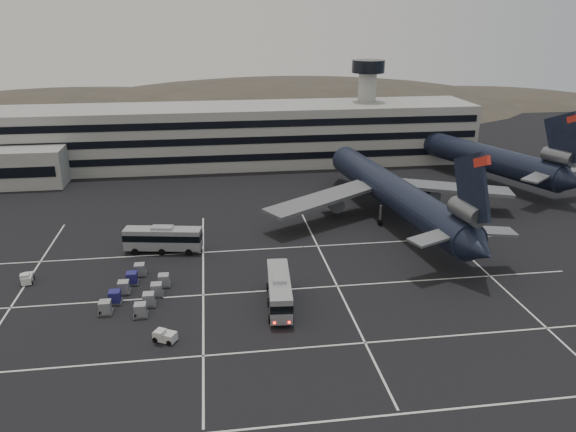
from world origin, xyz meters
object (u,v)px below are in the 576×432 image
object	(u,v)px
trijet_main	(395,193)
bus_far	(163,238)
bus_near	(279,289)
tug_a	(27,278)
uld_cluster	(136,290)

from	to	relation	value
trijet_main	bus_far	xyz separation A→B (m)	(-39.45, -8.15, -2.96)
bus_near	tug_a	bearing A→B (deg)	166.10
bus_far	tug_a	world-z (taller)	bus_far
uld_cluster	trijet_main	bearing A→B (deg)	28.06
bus_near	bus_far	world-z (taller)	bus_far
bus_near	tug_a	distance (m)	35.22
trijet_main	uld_cluster	distance (m)	47.84
trijet_main	tug_a	xyz separation A→B (m)	(-57.28, -16.36, -4.57)
bus_far	uld_cluster	distance (m)	14.56
trijet_main	bus_far	size ratio (longest dim) A/B	4.75
uld_cluster	bus_near	bearing A→B (deg)	-15.49
bus_far	tug_a	xyz separation A→B (m)	(-17.84, -8.21, -1.61)
bus_far	uld_cluster	bearing A→B (deg)	179.74
bus_far	tug_a	distance (m)	19.70
bus_near	uld_cluster	xyz separation A→B (m)	(-18.14, 5.03, -1.46)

